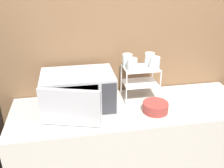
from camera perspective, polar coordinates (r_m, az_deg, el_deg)
The scene contains 9 objects.
wall_back at distance 2.24m, azimuth 2.59°, elevation 8.18°, with size 8.00×0.06×2.60m.
counter at distance 2.34m, azimuth 4.19°, elevation -14.80°, with size 1.98×0.64×0.90m.
microwave at distance 2.01m, azimuth -7.81°, elevation -1.75°, with size 0.58×0.52×0.30m.
dish_rack at distance 2.14m, azimuth 6.51°, elevation 1.79°, with size 0.30×0.21×0.29m.
glass_front_left at distance 2.01m, azimuth 4.59°, elevation 4.43°, with size 0.08×0.08×0.10m.
glass_back_right at distance 2.16m, azimuth 8.60°, elevation 5.71°, with size 0.08×0.08×0.10m.
glass_front_right at distance 2.07m, azimuth 9.74°, elevation 4.75°, with size 0.08×0.08×0.10m.
glass_back_left at distance 2.11m, azimuth 3.61°, elevation 5.48°, with size 0.08×0.08×0.10m.
bowl at distance 2.02m, azimuth 9.87°, elevation -5.26°, with size 0.20×0.20×0.08m.
Camera 1 is at (-0.49, -1.41, 1.96)m, focal length 40.00 mm.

